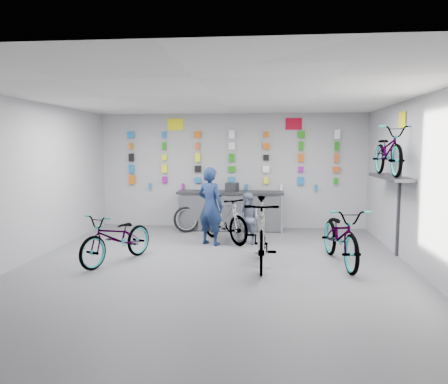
# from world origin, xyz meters

# --- Properties ---
(floor) EXTENTS (8.00, 8.00, 0.00)m
(floor) POSITION_xyz_m (0.00, 0.00, 0.00)
(floor) COLOR #4F4F54
(floor) RESTS_ON ground
(ceiling) EXTENTS (8.00, 8.00, 0.00)m
(ceiling) POSITION_xyz_m (0.00, 0.00, 3.00)
(ceiling) COLOR white
(ceiling) RESTS_ON wall_back
(wall_back) EXTENTS (7.00, 0.00, 7.00)m
(wall_back) POSITION_xyz_m (0.00, 4.00, 1.50)
(wall_back) COLOR #A9A9AB
(wall_back) RESTS_ON floor
(wall_front) EXTENTS (7.00, 0.00, 7.00)m
(wall_front) POSITION_xyz_m (0.00, -4.00, 1.50)
(wall_front) COLOR #A9A9AB
(wall_front) RESTS_ON floor
(wall_left) EXTENTS (0.00, 8.00, 8.00)m
(wall_left) POSITION_xyz_m (-3.50, 0.00, 1.50)
(wall_left) COLOR #A9A9AB
(wall_left) RESTS_ON floor
(wall_right) EXTENTS (0.00, 8.00, 8.00)m
(wall_right) POSITION_xyz_m (3.50, 0.00, 1.50)
(wall_right) COLOR #A9A9AB
(wall_right) RESTS_ON floor
(counter) EXTENTS (2.70, 0.66, 1.00)m
(counter) POSITION_xyz_m (0.00, 3.54, 0.49)
(counter) COLOR black
(counter) RESTS_ON floor
(merch_wall) EXTENTS (5.58, 0.08, 1.57)m
(merch_wall) POSITION_xyz_m (-0.02, 3.93, 1.80)
(merch_wall) COLOR #DA5E0F
(merch_wall) RESTS_ON wall_back
(wall_bracket) EXTENTS (0.39, 1.90, 2.00)m
(wall_bracket) POSITION_xyz_m (3.33, 1.20, 1.46)
(wall_bracket) COLOR #333338
(wall_bracket) RESTS_ON wall_right
(sign_left) EXTENTS (0.42, 0.02, 0.30)m
(sign_left) POSITION_xyz_m (-1.50, 3.98, 2.72)
(sign_left) COLOR #FCF013
(sign_left) RESTS_ON wall_back
(sign_right) EXTENTS (0.42, 0.02, 0.30)m
(sign_right) POSITION_xyz_m (1.60, 3.98, 2.72)
(sign_right) COLOR red
(sign_right) RESTS_ON wall_back
(sign_side) EXTENTS (0.02, 0.40, 0.30)m
(sign_side) POSITION_xyz_m (3.48, 1.20, 2.65)
(sign_side) COLOR #FCF013
(sign_side) RESTS_ON wall_right
(bike_left) EXTENTS (1.31, 1.88, 0.94)m
(bike_left) POSITION_xyz_m (-1.82, 0.19, 0.47)
(bike_left) COLOR gray
(bike_left) RESTS_ON floor
(bike_center) EXTENTS (0.61, 2.06, 1.23)m
(bike_center) POSITION_xyz_m (0.83, 0.19, 0.62)
(bike_center) COLOR gray
(bike_center) RESTS_ON floor
(bike_right) EXTENTS (0.96, 2.11, 1.07)m
(bike_right) POSITION_xyz_m (2.27, 0.47, 0.54)
(bike_right) COLOR gray
(bike_right) RESTS_ON floor
(bike_service) EXTENTS (1.50, 1.66, 1.05)m
(bike_service) POSITION_xyz_m (-0.02, 2.13, 0.52)
(bike_service) COLOR gray
(bike_service) RESTS_ON floor
(bike_wall) EXTENTS (0.63, 1.80, 0.95)m
(bike_wall) POSITION_xyz_m (3.25, 1.20, 2.05)
(bike_wall) COLOR gray
(bike_wall) RESTS_ON wall_bracket
(clerk) EXTENTS (0.74, 0.64, 1.70)m
(clerk) POSITION_xyz_m (-0.30, 1.83, 0.85)
(clerk) COLOR #14254A
(clerk) RESTS_ON floor
(customer) EXTENTS (0.70, 0.68, 1.14)m
(customer) POSITION_xyz_m (0.53, 1.94, 0.57)
(customer) COLOR slate
(customer) RESTS_ON floor
(spare_wheel) EXTENTS (0.69, 0.46, 0.65)m
(spare_wheel) POSITION_xyz_m (-1.08, 3.17, 0.31)
(spare_wheel) COLOR black
(spare_wheel) RESTS_ON floor
(register) EXTENTS (0.35, 0.36, 0.22)m
(register) POSITION_xyz_m (0.04, 3.55, 1.11)
(register) COLOR black
(register) RESTS_ON counter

